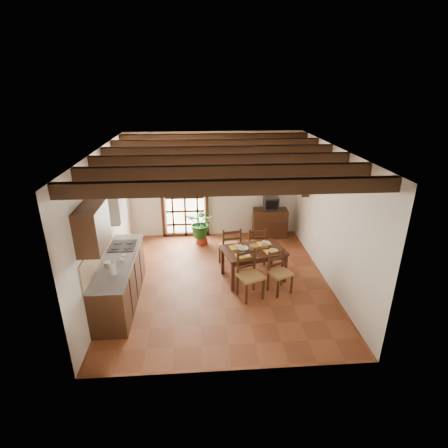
{
  "coord_description": "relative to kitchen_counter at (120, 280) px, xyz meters",
  "views": [
    {
      "loc": [
        -0.4,
        -6.43,
        3.96
      ],
      "look_at": [
        0.1,
        0.4,
        1.15
      ],
      "focal_mm": 28.0,
      "sensor_mm": 36.0,
      "label": 1
    }
  ],
  "objects": [
    {
      "name": "shelf_vase",
      "position": [
        4.1,
        2.2,
        1.18
      ],
      "size": [
        0.15,
        0.15,
        0.15
      ],
      "primitive_type": "imported",
      "color": "#B2BFB2",
      "rests_on": "wall_shelf"
    },
    {
      "name": "sideboard",
      "position": [
        3.44,
        2.83,
        -0.08
      ],
      "size": [
        0.93,
        0.44,
        0.78
      ],
      "primitive_type": "cube",
      "rotation": [
        0.0,
        0.0,
        -0.04
      ],
      "color": "#361E11",
      "rests_on": "ground_plane"
    },
    {
      "name": "potted_plant",
      "position": [
        1.58,
        2.52,
        0.1
      ],
      "size": [
        2.2,
        2.01,
        2.06
      ],
      "primitive_type": "imported",
      "rotation": [
        0.0,
        0.0,
        -0.27
      ],
      "color": "#144C19",
      "rests_on": "ground_plane"
    },
    {
      "name": "fuse_box",
      "position": [
        3.46,
        3.08,
        1.28
      ],
      "size": [
        0.25,
        0.03,
        0.32
      ],
      "primitive_type": "cube",
      "color": "white",
      "rests_on": "room_shell"
    },
    {
      "name": "dining_table",
      "position": [
        2.66,
        0.68,
        0.13
      ],
      "size": [
        1.41,
        1.07,
        0.69
      ],
      "rotation": [
        0.0,
        0.0,
        0.22
      ],
      "color": "#381B12",
      "rests_on": "ground_plane"
    },
    {
      "name": "chair_near_right",
      "position": [
        3.11,
        0.12,
        -0.2
      ],
      "size": [
        0.52,
        0.51,
        0.87
      ],
      "rotation": [
        0.0,
        0.0,
        0.44
      ],
      "color": "#A47846",
      "rests_on": "ground_plane"
    },
    {
      "name": "chair_far_left",
      "position": [
        2.21,
        1.24,
        -0.17
      ],
      "size": [
        0.52,
        0.5,
        0.98
      ],
      "rotation": [
        0.0,
        0.0,
        3.31
      ],
      "color": "#A47846",
      "rests_on": "ground_plane"
    },
    {
      "name": "crt_tv",
      "position": [
        3.44,
        2.82,
        0.49
      ],
      "size": [
        0.4,
        0.37,
        0.33
      ],
      "rotation": [
        0.0,
        0.0,
        -0.04
      ],
      "color": "black",
      "rests_on": "sideboard"
    },
    {
      "name": "plant_pot",
      "position": [
        1.58,
        2.52,
        -0.36
      ],
      "size": [
        0.33,
        0.33,
        0.2
      ],
      "primitive_type": "cone",
      "color": "maroon",
      "rests_on": "ground_plane"
    },
    {
      "name": "shelf_flowers",
      "position": [
        4.1,
        2.2,
        1.38
      ],
      "size": [
        0.14,
        0.14,
        0.36
      ],
      "color": "yellow",
      "rests_on": "shelf_vase"
    },
    {
      "name": "framed_picture",
      "position": [
        4.18,
        2.2,
        1.58
      ],
      "size": [
        0.03,
        0.32,
        0.32
      ],
      "color": "brown",
      "rests_on": "room_shell"
    },
    {
      "name": "table_setting",
      "position": [
        2.66,
        0.68,
        0.18
      ],
      "size": [
        0.92,
        0.61,
        0.09
      ],
      "rotation": [
        0.0,
        0.0,
        0.22
      ],
      "color": "yellow",
      "rests_on": "dining_table"
    },
    {
      "name": "chair_near_left",
      "position": [
        2.49,
        -0.02,
        -0.18
      ],
      "size": [
        0.56,
        0.55,
        0.95
      ],
      "rotation": [
        0.0,
        0.0,
        0.38
      ],
      "color": "#A47846",
      "rests_on": "ground_plane"
    },
    {
      "name": "range_hood",
      "position": [
        -0.09,
        0.55,
        1.26
      ],
      "size": [
        0.38,
        0.6,
        0.54
      ],
      "color": "white",
      "rests_on": "room_shell"
    },
    {
      "name": "kitchen_counter",
      "position": [
        0.0,
        0.0,
        0.0
      ],
      "size": [
        0.64,
        2.25,
        1.38
      ],
      "color": "#361E11",
      "rests_on": "ground_plane"
    },
    {
      "name": "counter_items",
      "position": [
        0.0,
        0.09,
        0.49
      ],
      "size": [
        0.5,
        1.43,
        0.25
      ],
      "color": "black",
      "rests_on": "kitchen_counter"
    },
    {
      "name": "ceiling_beams",
      "position": [
        1.96,
        0.6,
        2.22
      ],
      "size": [
        4.5,
        4.34,
        0.2
      ],
      "color": "black",
      "rests_on": "room_shell"
    },
    {
      "name": "ground_plane",
      "position": [
        1.96,
        0.6,
        -0.47
      ],
      "size": [
        5.0,
        5.0,
        0.0
      ],
      "primitive_type": "plane",
      "color": "brown"
    },
    {
      "name": "pendant_lamp",
      "position": [
        2.66,
        0.78,
        1.6
      ],
      "size": [
        0.36,
        0.36,
        0.84
      ],
      "color": "black",
      "rests_on": "room_shell"
    },
    {
      "name": "wall_shelf",
      "position": [
        4.1,
        2.2,
        1.04
      ],
      "size": [
        0.2,
        0.42,
        0.2
      ],
      "color": "#361E11",
      "rests_on": "room_shell"
    },
    {
      "name": "room_shell",
      "position": [
        1.96,
        0.6,
        1.34
      ],
      "size": [
        4.52,
        5.02,
        2.81
      ],
      "color": "silver",
      "rests_on": "ground_plane"
    },
    {
      "name": "upper_cabinet",
      "position": [
        -0.12,
        -0.7,
        1.38
      ],
      "size": [
        0.35,
        0.8,
        0.7
      ],
      "primitive_type": "cube",
      "color": "#361E11",
      "rests_on": "room_shell"
    },
    {
      "name": "chair_far_right",
      "position": [
        2.82,
        1.38,
        -0.19
      ],
      "size": [
        0.43,
        0.41,
        0.9
      ],
      "rotation": [
        0.0,
        0.0,
        3.17
      ],
      "color": "#A47846",
      "rests_on": "ground_plane"
    },
    {
      "name": "french_door",
      "position": [
        1.16,
        3.05,
        0.7
      ],
      "size": [
        1.26,
        0.11,
        2.32
      ],
      "color": "white",
      "rests_on": "ground_plane"
    },
    {
      "name": "table_bowl",
      "position": [
        2.43,
        0.68,
        0.24
      ],
      "size": [
        0.24,
        0.24,
        0.05
      ],
      "primitive_type": "imported",
      "rotation": [
        0.0,
        0.0,
        0.13
      ],
      "color": "white",
      "rests_on": "dining_table"
    }
  ]
}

